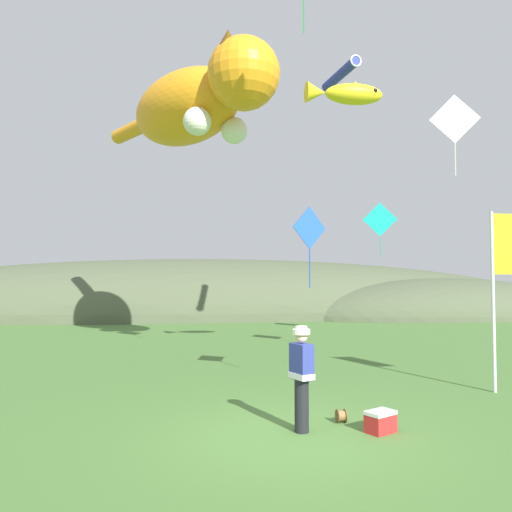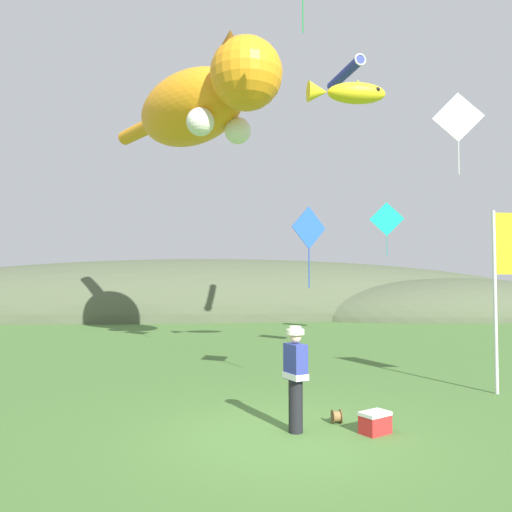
# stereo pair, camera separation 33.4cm
# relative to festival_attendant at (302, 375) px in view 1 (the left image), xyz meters

# --- Properties ---
(ground_plane) EXTENTS (120.00, 120.00, 0.00)m
(ground_plane) POSITION_rel_festival_attendant_xyz_m (-0.21, -0.18, -0.95)
(ground_plane) COLOR #477033
(distant_hill_ridge) EXTENTS (54.43, 14.86, 7.84)m
(distant_hill_ridge) POSITION_rel_festival_attendant_xyz_m (2.07, 26.13, -0.95)
(distant_hill_ridge) COLOR #4C563D
(distant_hill_ridge) RESTS_ON ground
(festival_attendant) EXTENTS (0.40, 0.49, 1.77)m
(festival_attendant) POSITION_rel_festival_attendant_xyz_m (0.00, 0.00, 0.00)
(festival_attendant) COLOR black
(festival_attendant) RESTS_ON ground
(kite_spool) EXTENTS (0.16, 0.24, 0.24)m
(kite_spool) POSITION_rel_festival_attendant_xyz_m (0.83, 0.43, -0.83)
(kite_spool) COLOR olive
(kite_spool) RESTS_ON ground
(picnic_cooler) EXTENTS (0.59, 0.52, 0.36)m
(picnic_cooler) POSITION_rel_festival_attendant_xyz_m (1.30, -0.22, -0.77)
(picnic_cooler) COLOR red
(picnic_cooler) RESTS_ON ground
(festival_banner_pole) EXTENTS (0.66, 0.08, 4.13)m
(festival_banner_pole) POSITION_rel_festival_attendant_xyz_m (5.20, 2.22, 1.75)
(festival_banner_pole) COLOR silver
(festival_banner_pole) RESTS_ON ground
(kite_giant_cat) EXTENTS (6.05, 8.54, 2.96)m
(kite_giant_cat) POSITION_rel_festival_attendant_xyz_m (-1.54, 8.85, 7.68)
(kite_giant_cat) COLOR orange
(kite_fish_windsock) EXTENTS (2.31, 0.68, 0.71)m
(kite_fish_windsock) POSITION_rel_festival_attendant_xyz_m (2.69, 5.53, 7.04)
(kite_fish_windsock) COLOR yellow
(kite_tube_streamer) EXTENTS (0.74, 2.59, 0.44)m
(kite_tube_streamer) POSITION_rel_festival_attendant_xyz_m (3.81, 9.35, 9.25)
(kite_tube_streamer) COLOR #2633A5
(kite_diamond_teal) EXTENTS (1.38, 0.57, 2.38)m
(kite_diamond_teal) POSITION_rel_festival_attendant_xyz_m (6.55, 12.39, 4.19)
(kite_diamond_teal) COLOR #19BFBF
(kite_diamond_white) EXTENTS (1.29, 0.45, 2.26)m
(kite_diamond_white) POSITION_rel_festival_attendant_xyz_m (5.41, 4.31, 6.01)
(kite_diamond_white) COLOR white
(kite_diamond_blue) EXTENTS (0.91, 0.46, 1.90)m
(kite_diamond_blue) POSITION_rel_festival_attendant_xyz_m (0.93, 3.00, 2.79)
(kite_diamond_blue) COLOR blue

